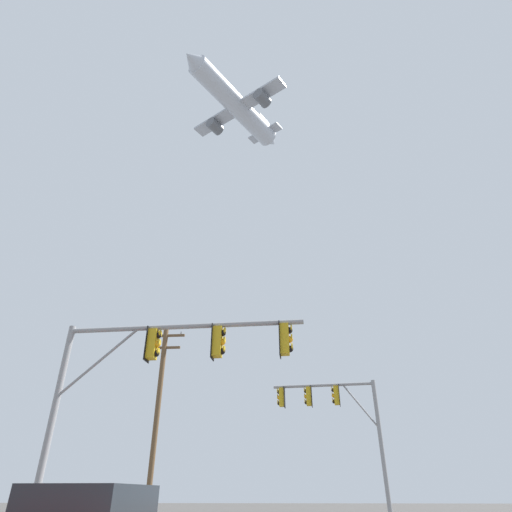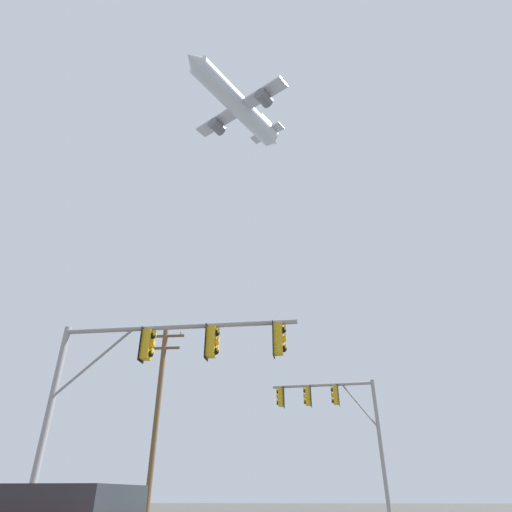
{
  "view_description": "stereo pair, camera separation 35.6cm",
  "coord_description": "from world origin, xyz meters",
  "px_view_note": "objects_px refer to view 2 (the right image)",
  "views": [
    {
      "loc": [
        0.8,
        -5.25,
        1.46
      ],
      "look_at": [
        -1.07,
        20.02,
        15.67
      ],
      "focal_mm": 29.79,
      "sensor_mm": 36.0,
      "label": 1
    },
    {
      "loc": [
        1.16,
        -5.22,
        1.46
      ],
      "look_at": [
        -1.07,
        20.02,
        15.67
      ],
      "focal_mm": 29.79,
      "sensor_mm": 36.0,
      "label": 2
    }
  ],
  "objects_px": {
    "signal_pole_near": "(151,366)",
    "airplane": "(238,105)",
    "signal_pole_far": "(336,413)",
    "utility_pole": "(157,412)"
  },
  "relations": [
    {
      "from": "signal_pole_near",
      "to": "signal_pole_far",
      "type": "height_order",
      "value": "signal_pole_far"
    },
    {
      "from": "signal_pole_near",
      "to": "utility_pole",
      "type": "relative_size",
      "value": 0.75
    },
    {
      "from": "signal_pole_far",
      "to": "airplane",
      "type": "relative_size",
      "value": 0.33
    },
    {
      "from": "signal_pole_far",
      "to": "utility_pole",
      "type": "relative_size",
      "value": 0.66
    },
    {
      "from": "utility_pole",
      "to": "airplane",
      "type": "xyz_separation_m",
      "value": [
        0.48,
        21.73,
        47.83
      ]
    },
    {
      "from": "signal_pole_near",
      "to": "signal_pole_far",
      "type": "xyz_separation_m",
      "value": [
        6.16,
        10.12,
        0.19
      ]
    },
    {
      "from": "signal_pole_near",
      "to": "airplane",
      "type": "relative_size",
      "value": 0.38
    },
    {
      "from": "utility_pole",
      "to": "airplane",
      "type": "height_order",
      "value": "airplane"
    },
    {
      "from": "signal_pole_near",
      "to": "airplane",
      "type": "xyz_separation_m",
      "value": [
        -2.57,
        32.38,
        48.27
      ]
    },
    {
      "from": "signal_pole_far",
      "to": "utility_pole",
      "type": "xyz_separation_m",
      "value": [
        -9.21,
        0.53,
        0.26
      ]
    }
  ]
}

